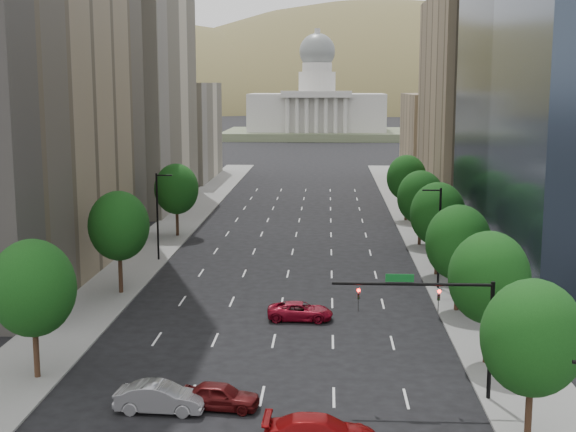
% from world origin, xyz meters
% --- Properties ---
extents(sidewalk_left, '(6.00, 200.00, 0.15)m').
position_xyz_m(sidewalk_left, '(-15.50, 60.00, 0.07)').
color(sidewalk_left, slate).
rests_on(sidewalk_left, ground).
extents(sidewalk_right, '(6.00, 200.00, 0.15)m').
position_xyz_m(sidewalk_right, '(15.50, 60.00, 0.07)').
color(sidewalk_right, slate).
rests_on(sidewalk_right, ground).
extents(midrise_cream_left, '(14.00, 30.00, 35.00)m').
position_xyz_m(midrise_cream_left, '(-25.00, 103.00, 17.50)').
color(midrise_cream_left, beige).
rests_on(midrise_cream_left, ground).
extents(filler_left, '(14.00, 26.00, 18.00)m').
position_xyz_m(filler_left, '(-25.00, 136.00, 9.00)').
color(filler_left, beige).
rests_on(filler_left, ground).
extents(parking_tan_right, '(14.00, 30.00, 30.00)m').
position_xyz_m(parking_tan_right, '(25.00, 100.00, 15.00)').
color(parking_tan_right, '#8C7759').
rests_on(parking_tan_right, ground).
extents(filler_right, '(14.00, 26.00, 16.00)m').
position_xyz_m(filler_right, '(25.00, 133.00, 8.00)').
color(filler_right, '#8C7759').
rests_on(filler_right, ground).
extents(tree_right_0, '(5.20, 5.20, 8.39)m').
position_xyz_m(tree_right_0, '(14.00, 25.00, 5.39)').
color(tree_right_0, '#382316').
rests_on(tree_right_0, ground).
extents(tree_right_1, '(5.20, 5.20, 8.75)m').
position_xyz_m(tree_right_1, '(14.00, 36.00, 5.75)').
color(tree_right_1, '#382316').
rests_on(tree_right_1, ground).
extents(tree_right_2, '(5.20, 5.20, 8.61)m').
position_xyz_m(tree_right_2, '(14.00, 48.00, 5.60)').
color(tree_right_2, '#382316').
rests_on(tree_right_2, ground).
extents(tree_right_3, '(5.20, 5.20, 8.89)m').
position_xyz_m(tree_right_3, '(14.00, 60.00, 5.89)').
color(tree_right_3, '#382316').
rests_on(tree_right_3, ground).
extents(tree_right_4, '(5.20, 5.20, 8.46)m').
position_xyz_m(tree_right_4, '(14.00, 74.00, 5.46)').
color(tree_right_4, '#382316').
rests_on(tree_right_4, ground).
extents(tree_right_5, '(5.20, 5.20, 8.75)m').
position_xyz_m(tree_right_5, '(14.00, 90.00, 5.75)').
color(tree_right_5, '#382316').
rests_on(tree_right_5, ground).
extents(tree_left_0, '(5.20, 5.20, 8.75)m').
position_xyz_m(tree_left_0, '(-14.00, 32.00, 5.75)').
color(tree_left_0, '#382316').
rests_on(tree_left_0, ground).
extents(tree_left_1, '(5.20, 5.20, 8.97)m').
position_xyz_m(tree_left_1, '(-14.00, 52.00, 5.96)').
color(tree_left_1, '#382316').
rests_on(tree_left_1, ground).
extents(tree_left_2, '(5.20, 5.20, 8.68)m').
position_xyz_m(tree_left_2, '(-14.00, 78.00, 5.68)').
color(tree_left_2, '#382316').
rests_on(tree_left_2, ground).
extents(streetlight_rn, '(1.70, 0.20, 9.00)m').
position_xyz_m(streetlight_rn, '(13.44, 55.00, 4.84)').
color(streetlight_rn, black).
rests_on(streetlight_rn, ground).
extents(streetlight_ln, '(1.70, 0.20, 9.00)m').
position_xyz_m(streetlight_ln, '(-13.44, 65.00, 4.84)').
color(streetlight_ln, black).
rests_on(streetlight_ln, ground).
extents(traffic_signal, '(9.12, 0.40, 7.38)m').
position_xyz_m(traffic_signal, '(10.53, 30.00, 5.17)').
color(traffic_signal, black).
rests_on(traffic_signal, ground).
extents(capitol, '(60.00, 40.00, 35.20)m').
position_xyz_m(capitol, '(0.00, 249.71, 8.58)').
color(capitol, '#596647').
rests_on(capitol, ground).
extents(foothills, '(720.00, 413.00, 263.00)m').
position_xyz_m(foothills, '(34.67, 599.39, -37.78)').
color(foothills, brown).
rests_on(foothills, ground).
extents(car_maroon, '(4.62, 2.34, 1.51)m').
position_xyz_m(car_maroon, '(-2.17, 28.06, 0.75)').
color(car_maroon, '#4B0C0D').
rests_on(car_maroon, ground).
extents(car_silver, '(5.06, 1.99, 1.64)m').
position_xyz_m(car_silver, '(-5.42, 27.51, 0.82)').
color(car_silver, gray).
rests_on(car_silver, ground).
extents(car_red_far, '(5.06, 2.43, 1.39)m').
position_xyz_m(car_red_far, '(1.69, 45.16, 0.69)').
color(car_red_far, maroon).
rests_on(car_red_far, ground).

